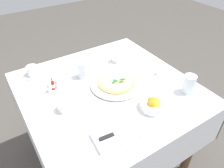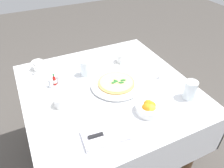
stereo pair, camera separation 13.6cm
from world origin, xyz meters
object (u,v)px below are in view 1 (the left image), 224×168
pizza_plate (116,84)px  coffee_cup_right_edge (32,71)px  pepper_shaker (49,88)px  coffee_cup_near_right (117,58)px  pizza (116,82)px  coffee_cup_center_back (64,107)px  menu_card (160,69)px  water_glass_left_edge (189,85)px  dinner_knife (116,133)px  citrus_bowl (153,104)px  hot_sauce_bottle (53,85)px  napkin_folded (115,135)px  salt_shaker (57,84)px  water_glass_far_left (83,71)px

pizza_plate → coffee_cup_right_edge: size_ratio=2.52×
coffee_cup_right_edge → pepper_shaker: bearing=-81.8°
pizza_plate → coffee_cup_near_right: 0.29m
pizza → coffee_cup_center_back: coffee_cup_center_back is taller
coffee_cup_near_right → menu_card: bearing=-58.1°
pepper_shaker → coffee_cup_right_edge: bearing=98.2°
pizza_plate → water_glass_left_edge: water_glass_left_edge is taller
dinner_knife → menu_card: (0.56, 0.30, 0.01)m
coffee_cup_right_edge → pepper_shaker: size_ratio=2.31×
coffee_cup_right_edge → citrus_bowl: bearing=-55.7°
dinner_knife → hot_sauce_bottle: bearing=108.8°
pizza → napkin_folded: (-0.23, -0.34, -0.01)m
citrus_bowl → pizza_plate: bearing=101.3°
salt_shaker → water_glass_far_left: bearing=3.6°
coffee_cup_center_back → pepper_shaker: coffee_cup_center_back is taller
citrus_bowl → pizza: bearing=101.3°
water_glass_far_left → salt_shaker: water_glass_far_left is taller
water_glass_far_left → coffee_cup_near_right: bearing=6.9°
coffee_cup_center_back → water_glass_far_left: size_ratio=1.24×
water_glass_far_left → pizza_plate: bearing=-55.9°
hot_sauce_bottle → coffee_cup_right_edge: bearing=105.4°
napkin_folded → pizza: bearing=61.4°
water_glass_far_left → dinner_knife: water_glass_far_left is taller
dinner_knife → citrus_bowl: (0.28, 0.05, 0.00)m
napkin_folded → menu_card: size_ratio=2.68×
pizza → water_glass_far_left: size_ratio=2.23×
coffee_cup_center_back → coffee_cup_near_right: size_ratio=1.00×
coffee_cup_center_back → pizza: bearing=5.6°
salt_shaker → pepper_shaker: bearing=-160.3°
pepper_shaker → menu_card: bearing=-16.4°
pizza_plate → coffee_cup_right_edge: (-0.41, 0.40, 0.02)m
coffee_cup_center_back → hot_sauce_bottle: bearing=85.8°
salt_shaker → coffee_cup_right_edge: bearing=112.8°
coffee_cup_near_right → napkin_folded: (-0.39, -0.58, -0.02)m
pepper_shaker → hot_sauce_bottle: bearing=19.7°
napkin_folded → citrus_bowl: citrus_bowl is taller
hot_sauce_bottle → menu_card: bearing=-17.8°
water_glass_far_left → napkin_folded: bearing=-100.0°
pizza → citrus_bowl: citrus_bowl is taller
dinner_knife → water_glass_far_left: bearing=85.7°
napkin_folded → menu_card: menu_card is taller
salt_shaker → pizza_plate: bearing=-30.2°
pizza_plate → citrus_bowl: citrus_bowl is taller
pizza → citrus_bowl: 0.29m
pizza → dinner_knife: bearing=-123.6°
water_glass_left_edge → coffee_cup_right_edge: bearing=137.3°
coffee_cup_right_edge → citrus_bowl: coffee_cup_right_edge is taller
water_glass_far_left → hot_sauce_bottle: water_glass_far_left is taller
coffee_cup_right_edge → salt_shaker: (0.09, -0.21, -0.01)m
napkin_folded → menu_card: (0.56, 0.30, 0.02)m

